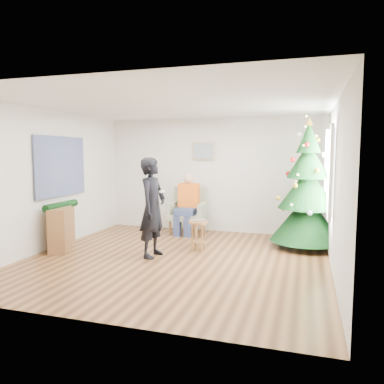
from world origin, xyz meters
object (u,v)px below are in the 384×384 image
(christmas_tree, at_px, (307,190))
(standing_man, at_px, (153,207))
(stool, at_px, (198,235))
(armchair, at_px, (188,216))
(console, at_px, (62,227))

(christmas_tree, bearing_deg, standing_man, -150.43)
(stool, height_order, armchair, armchair)
(christmas_tree, relative_size, standing_man, 1.42)
(christmas_tree, distance_m, armchair, 2.72)
(stool, height_order, standing_man, standing_man)
(armchair, distance_m, standing_man, 2.06)
(armchair, distance_m, console, 2.73)
(armchair, relative_size, standing_man, 0.59)
(christmas_tree, relative_size, console, 2.46)
(standing_man, relative_size, console, 1.73)
(christmas_tree, bearing_deg, armchair, 167.88)
(christmas_tree, height_order, console, christmas_tree)
(stool, height_order, console, console)
(christmas_tree, height_order, stool, christmas_tree)
(christmas_tree, xyz_separation_m, console, (-4.44, -1.43, -0.71))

